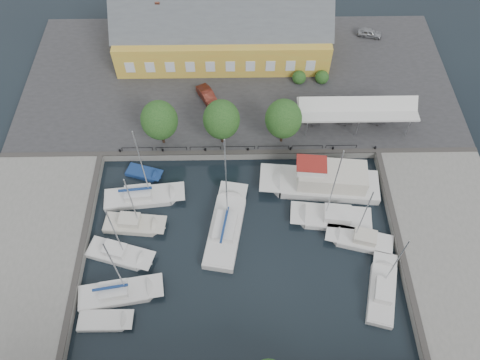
{
  "coord_description": "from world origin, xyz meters",
  "views": [
    {
      "loc": [
        -0.45,
        -23.95,
        43.97
      ],
      "look_at": [
        0.0,
        6.0,
        1.5
      ],
      "focal_mm": 35.0,
      "sensor_mm": 36.0,
      "label": 1
    }
  ],
  "objects_px": {
    "tent_canopy": "(357,109)",
    "west_boat_d": "(119,293)",
    "trawler": "(324,182)",
    "east_boat_b": "(361,241)",
    "car_silver": "(370,33)",
    "launch_nw": "(144,174)",
    "west_boat_a": "(143,197)",
    "east_boat_a": "(333,218)",
    "west_boat_c": "(119,254)",
    "launch_sw": "(105,321)",
    "center_sailboat": "(226,228)",
    "warehouse": "(218,31)",
    "car_red": "(208,96)",
    "east_boat_c": "(382,291)",
    "west_boat_b": "(134,225)"
  },
  "relations": [
    {
      "from": "east_boat_b",
      "to": "west_boat_d",
      "type": "relative_size",
      "value": 0.88
    },
    {
      "from": "tent_canopy",
      "to": "west_boat_a",
      "type": "height_order",
      "value": "west_boat_a"
    },
    {
      "from": "tent_canopy",
      "to": "west_boat_d",
      "type": "distance_m",
      "value": 33.63
    },
    {
      "from": "car_silver",
      "to": "center_sailboat",
      "type": "height_order",
      "value": "center_sailboat"
    },
    {
      "from": "car_red",
      "to": "west_boat_a",
      "type": "relative_size",
      "value": 0.35
    },
    {
      "from": "trawler",
      "to": "west_boat_d",
      "type": "xyz_separation_m",
      "value": [
        -21.5,
        -12.52,
        -0.75
      ]
    },
    {
      "from": "east_boat_c",
      "to": "tent_canopy",
      "type": "bearing_deg",
      "value": 89.24
    },
    {
      "from": "east_boat_c",
      "to": "west_boat_d",
      "type": "relative_size",
      "value": 0.9
    },
    {
      "from": "east_boat_a",
      "to": "west_boat_d",
      "type": "xyz_separation_m",
      "value": [
        -22.02,
        -8.19,
        0.01
      ]
    },
    {
      "from": "east_boat_a",
      "to": "launch_nw",
      "type": "distance_m",
      "value": 22.09
    },
    {
      "from": "warehouse",
      "to": "west_boat_d",
      "type": "relative_size",
      "value": 2.57
    },
    {
      "from": "west_boat_c",
      "to": "west_boat_b",
      "type": "bearing_deg",
      "value": 73.07
    },
    {
      "from": "car_silver",
      "to": "launch_nw",
      "type": "bearing_deg",
      "value": 143.18
    },
    {
      "from": "tent_canopy",
      "to": "east_boat_a",
      "type": "distance_m",
      "value": 13.88
    },
    {
      "from": "car_red",
      "to": "launch_sw",
      "type": "xyz_separation_m",
      "value": [
        -9.11,
        -28.16,
        -1.6
      ]
    },
    {
      "from": "launch_sw",
      "to": "launch_nw",
      "type": "height_order",
      "value": "launch_sw"
    },
    {
      "from": "east_boat_c",
      "to": "car_red",
      "type": "bearing_deg",
      "value": 124.51
    },
    {
      "from": "east_boat_a",
      "to": "car_red",
      "type": "bearing_deg",
      "value": 128.81
    },
    {
      "from": "east_boat_a",
      "to": "east_boat_b",
      "type": "relative_size",
      "value": 1.26
    },
    {
      "from": "tent_canopy",
      "to": "west_boat_d",
      "type": "height_order",
      "value": "west_boat_d"
    },
    {
      "from": "car_silver",
      "to": "center_sailboat",
      "type": "xyz_separation_m",
      "value": [
        -20.47,
        -30.8,
        -1.23
      ]
    },
    {
      "from": "launch_sw",
      "to": "east_boat_c",
      "type": "bearing_deg",
      "value": 5.36
    },
    {
      "from": "tent_canopy",
      "to": "launch_nw",
      "type": "height_order",
      "value": "tent_canopy"
    },
    {
      "from": "east_boat_a",
      "to": "warehouse",
      "type": "bearing_deg",
      "value": 115.26
    },
    {
      "from": "trawler",
      "to": "east_boat_b",
      "type": "bearing_deg",
      "value": -66.61
    },
    {
      "from": "trawler",
      "to": "west_boat_b",
      "type": "height_order",
      "value": "west_boat_b"
    },
    {
      "from": "center_sailboat",
      "to": "west_boat_c",
      "type": "xyz_separation_m",
      "value": [
        -10.97,
        -2.9,
        -0.1
      ]
    },
    {
      "from": "center_sailboat",
      "to": "launch_sw",
      "type": "height_order",
      "value": "center_sailboat"
    },
    {
      "from": "east_boat_b",
      "to": "west_boat_d",
      "type": "xyz_separation_m",
      "value": [
        -24.57,
        -5.43,
        0.01
      ]
    },
    {
      "from": "launch_sw",
      "to": "car_red",
      "type": "bearing_deg",
      "value": 72.07
    },
    {
      "from": "trawler",
      "to": "east_boat_c",
      "type": "relative_size",
      "value": 1.39
    },
    {
      "from": "car_silver",
      "to": "car_red",
      "type": "height_order",
      "value": "car_red"
    },
    {
      "from": "warehouse",
      "to": "west_boat_d",
      "type": "distance_m",
      "value": 36.37
    },
    {
      "from": "east_boat_a",
      "to": "west_boat_a",
      "type": "distance_m",
      "value": 21.11
    },
    {
      "from": "tent_canopy",
      "to": "center_sailboat",
      "type": "relative_size",
      "value": 0.98
    },
    {
      "from": "west_boat_d",
      "to": "launch_sw",
      "type": "xyz_separation_m",
      "value": [
        -1.01,
        -2.67,
        -0.18
      ]
    },
    {
      "from": "warehouse",
      "to": "launch_nw",
      "type": "relative_size",
      "value": 6.37
    },
    {
      "from": "warehouse",
      "to": "trawler",
      "type": "relative_size",
      "value": 2.06
    },
    {
      "from": "west_boat_c",
      "to": "launch_sw",
      "type": "distance_m",
      "value": 6.88
    },
    {
      "from": "car_silver",
      "to": "center_sailboat",
      "type": "distance_m",
      "value": 37.0
    },
    {
      "from": "tent_canopy",
      "to": "east_boat_a",
      "type": "bearing_deg",
      "value": -107.31
    },
    {
      "from": "west_boat_d",
      "to": "west_boat_c",
      "type": "bearing_deg",
      "value": 97.18
    },
    {
      "from": "car_red",
      "to": "west_boat_a",
      "type": "xyz_separation_m",
      "value": [
        -6.98,
        -14.3,
        -1.42
      ]
    },
    {
      "from": "center_sailboat",
      "to": "west_boat_d",
      "type": "height_order",
      "value": "center_sailboat"
    },
    {
      "from": "trawler",
      "to": "east_boat_c",
      "type": "height_order",
      "value": "east_boat_c"
    },
    {
      "from": "tent_canopy",
      "to": "car_silver",
      "type": "bearing_deg",
      "value": 73.83
    },
    {
      "from": "center_sailboat",
      "to": "warehouse",
      "type": "bearing_deg",
      "value": 92.1
    },
    {
      "from": "car_red",
      "to": "east_boat_c",
      "type": "distance_m",
      "value": 31.16
    },
    {
      "from": "tent_canopy",
      "to": "car_red",
      "type": "height_order",
      "value": "tent_canopy"
    },
    {
      "from": "trawler",
      "to": "west_boat_a",
      "type": "height_order",
      "value": "west_boat_a"
    }
  ]
}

